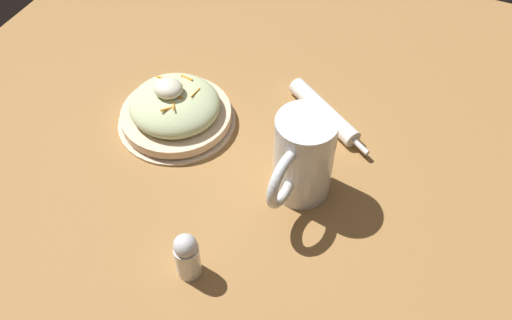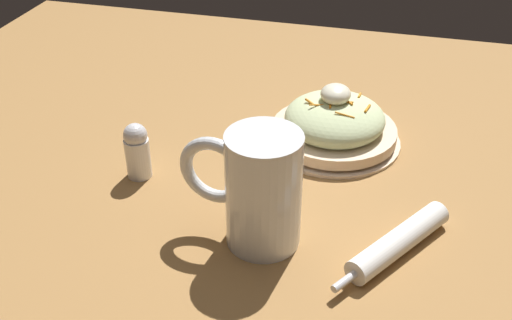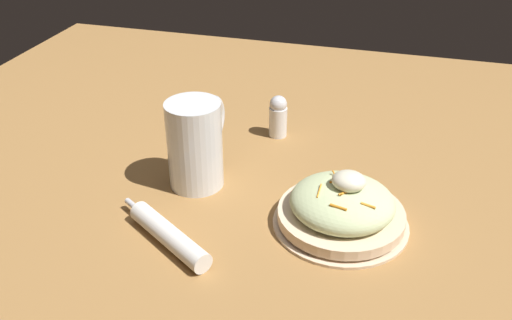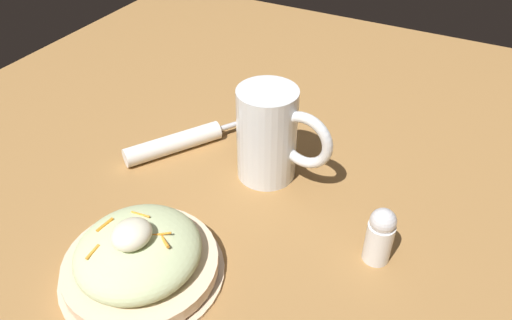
{
  "view_description": "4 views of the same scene",
  "coord_description": "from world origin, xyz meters",
  "px_view_note": "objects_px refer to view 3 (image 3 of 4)",
  "views": [
    {
      "loc": [
        -0.19,
        0.51,
        0.72
      ],
      "look_at": [
        0.04,
        -0.02,
        0.05
      ],
      "focal_mm": 39.07,
      "sensor_mm": 36.0,
      "label": 1
    },
    {
      "loc": [
        -0.61,
        -0.18,
        0.51
      ],
      "look_at": [
        0.04,
        -0.01,
        0.07
      ],
      "focal_mm": 43.13,
      "sensor_mm": 36.0,
      "label": 2
    },
    {
      "loc": [
        0.3,
        -0.8,
        0.54
      ],
      "look_at": [
        0.08,
        -0.04,
        0.07
      ],
      "focal_mm": 39.92,
      "sensor_mm": 36.0,
      "label": 3
    },
    {
      "loc": [
        0.52,
        0.24,
        0.51
      ],
      "look_at": [
        0.05,
        -0.01,
        0.09
      ],
      "focal_mm": 34.36,
      "sensor_mm": 36.0,
      "label": 4
    }
  ],
  "objects_px": {
    "napkin_roll": "(168,235)",
    "salad_plate": "(342,208)",
    "salt_shaker": "(278,116)",
    "beer_mug": "(196,148)"
  },
  "relations": [
    {
      "from": "napkin_roll",
      "to": "salt_shaker",
      "type": "xyz_separation_m",
      "value": [
        0.07,
        0.37,
        0.03
      ]
    },
    {
      "from": "napkin_roll",
      "to": "salad_plate",
      "type": "bearing_deg",
      "value": 25.97
    },
    {
      "from": "salt_shaker",
      "to": "napkin_roll",
      "type": "bearing_deg",
      "value": -101.07
    },
    {
      "from": "salad_plate",
      "to": "beer_mug",
      "type": "bearing_deg",
      "value": 168.21
    },
    {
      "from": "salad_plate",
      "to": "beer_mug",
      "type": "distance_m",
      "value": 0.27
    },
    {
      "from": "beer_mug",
      "to": "napkin_roll",
      "type": "relative_size",
      "value": 0.86
    },
    {
      "from": "beer_mug",
      "to": "napkin_roll",
      "type": "distance_m",
      "value": 0.18
    },
    {
      "from": "salad_plate",
      "to": "napkin_roll",
      "type": "bearing_deg",
      "value": -154.03
    },
    {
      "from": "beer_mug",
      "to": "napkin_roll",
      "type": "height_order",
      "value": "beer_mug"
    },
    {
      "from": "salad_plate",
      "to": "beer_mug",
      "type": "height_order",
      "value": "beer_mug"
    }
  ]
}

